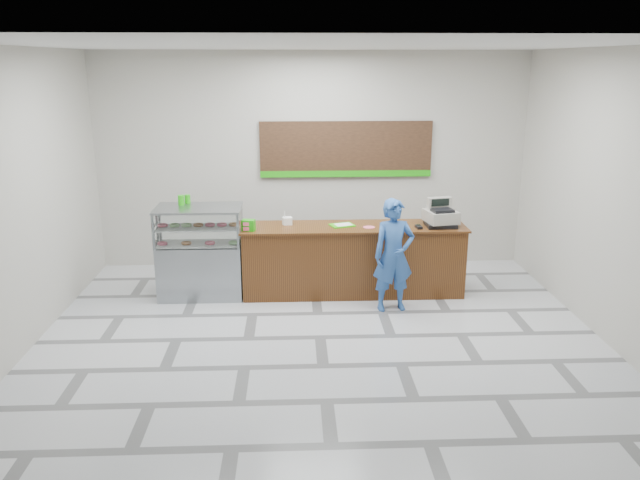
{
  "coord_description": "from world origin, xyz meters",
  "views": [
    {
      "loc": [
        -0.31,
        -7.15,
        3.33
      ],
      "look_at": [
        0.04,
        0.9,
        1.01
      ],
      "focal_mm": 35.0,
      "sensor_mm": 36.0,
      "label": 1
    }
  ],
  "objects_px": {
    "cash_register": "(441,216)",
    "customer": "(394,255)",
    "sales_counter": "(353,260)",
    "display_case": "(201,251)",
    "serving_tray": "(342,225)"
  },
  "relations": [
    {
      "from": "display_case",
      "to": "customer",
      "type": "bearing_deg",
      "value": -13.61
    },
    {
      "from": "customer",
      "to": "serving_tray",
      "type": "bearing_deg",
      "value": 125.5
    },
    {
      "from": "sales_counter",
      "to": "display_case",
      "type": "relative_size",
      "value": 2.45
    },
    {
      "from": "cash_register",
      "to": "serving_tray",
      "type": "bearing_deg",
      "value": 165.92
    },
    {
      "from": "serving_tray",
      "to": "customer",
      "type": "height_order",
      "value": "customer"
    },
    {
      "from": "cash_register",
      "to": "sales_counter",
      "type": "bearing_deg",
      "value": 166.27
    },
    {
      "from": "cash_register",
      "to": "customer",
      "type": "bearing_deg",
      "value": -153.04
    },
    {
      "from": "sales_counter",
      "to": "cash_register",
      "type": "relative_size",
      "value": 6.36
    },
    {
      "from": "display_case",
      "to": "cash_register",
      "type": "distance_m",
      "value": 3.51
    },
    {
      "from": "display_case",
      "to": "serving_tray",
      "type": "relative_size",
      "value": 3.39
    },
    {
      "from": "customer",
      "to": "sales_counter",
      "type": "bearing_deg",
      "value": 118.11
    },
    {
      "from": "serving_tray",
      "to": "sales_counter",
      "type": "bearing_deg",
      "value": -24.52
    },
    {
      "from": "cash_register",
      "to": "customer",
      "type": "distance_m",
      "value": 1.05
    },
    {
      "from": "sales_counter",
      "to": "cash_register",
      "type": "height_order",
      "value": "cash_register"
    },
    {
      "from": "cash_register",
      "to": "customer",
      "type": "xyz_separation_m",
      "value": [
        -0.76,
        -0.61,
        -0.4
      ]
    }
  ]
}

